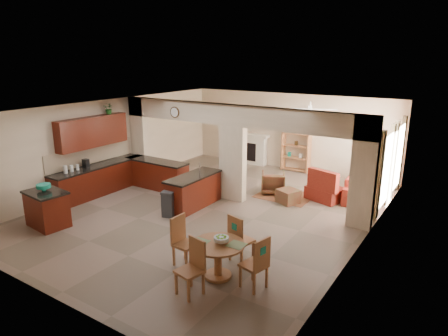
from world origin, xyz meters
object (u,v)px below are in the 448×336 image
Objects in this scene: dining_table at (218,254)px; sofa at (368,185)px; kitchen_island at (47,209)px; armchair at (273,182)px.

sofa is (1.24, 6.25, -0.11)m from dining_table.
kitchen_island reaches higher than dining_table.
kitchen_island reaches higher than sofa.
dining_table is 6.37m from sofa.
dining_table is at bearing 165.16° from sofa.
armchair is at bearing 62.31° from kitchen_island.
dining_table is 1.42× the size of armchair.
armchair is (-1.31, 5.00, -0.14)m from dining_table.
sofa is at bearing 78.78° from dining_table.
sofa is 2.84m from armchair.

